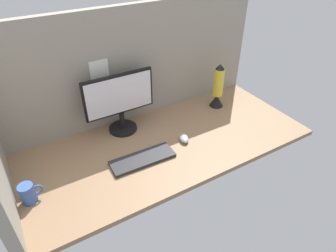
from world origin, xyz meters
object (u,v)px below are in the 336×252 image
object	(u,v)px
keyboard	(143,159)
mug_ceramic_blue	(28,193)
lava_lamp	(218,89)
monitor	(120,100)
mouse	(184,138)

from	to	relation	value
keyboard	mug_ceramic_blue	distance (cm)	60.64
mug_ceramic_blue	lava_lamp	bearing A→B (deg)	10.57
monitor	keyboard	world-z (taller)	monitor
mouse	mug_ceramic_blue	xyz separation A→B (cm)	(-90.78, -2.12, 3.57)
monitor	keyboard	distance (cm)	40.00
mouse	lava_lamp	xyz separation A→B (cm)	(43.30, 22.91, 11.99)
mouse	mug_ceramic_blue	world-z (taller)	mug_ceramic_blue
mouse	lava_lamp	world-z (taller)	lava_lamp
lava_lamp	mug_ceramic_blue	bearing A→B (deg)	-169.43
keyboard	mouse	distance (cm)	30.51
monitor	mouse	distance (cm)	45.98
mug_ceramic_blue	monitor	bearing A→B (deg)	27.55
keyboard	mouse	size ratio (longest dim) A/B	3.85
keyboard	lava_lamp	size ratio (longest dim) A/B	1.13
monitor	mouse	size ratio (longest dim) A/B	4.63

